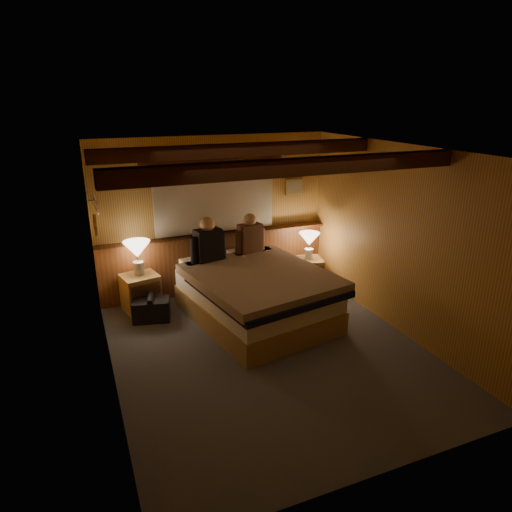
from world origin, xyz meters
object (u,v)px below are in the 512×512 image
nightstand_left (141,292)px  lamp_left (137,251)px  person_left (208,243)px  bed (256,294)px  person_right (250,236)px  nightstand_right (307,273)px  duffel_bag (151,309)px  lamp_right (309,241)px

nightstand_left → lamp_left: lamp_left is taller
nightstand_left → lamp_left: (0.01, 0.04, 0.61)m
nightstand_left → person_left: size_ratio=0.85×
bed → person_right: size_ratio=3.81×
bed → person_left: person_left is taller
nightstand_left → person_left: (0.95, -0.26, 0.71)m
bed → nightstand_right: bearing=21.0°
nightstand_right → lamp_left: lamp_left is taller
nightstand_right → person_left: size_ratio=0.79×
person_right → duffel_bag: bearing=179.8°
lamp_left → duffel_bag: (0.07, -0.43, -0.72)m
nightstand_left → nightstand_right: nightstand_left is taller
bed → nightstand_right: 1.37m
person_left → lamp_right: bearing=-9.3°
lamp_left → lamp_right: 2.62m
nightstand_right → lamp_right: 0.55m
bed → person_left: 1.01m
bed → lamp_right: (1.19, 0.72, 0.42)m
nightstand_left → person_right: 1.79m
bed → lamp_left: 1.78m
person_left → lamp_left: bearing=151.2°
bed → nightstand_right: size_ratio=4.50×
person_left → duffel_bag: (-0.88, -0.13, -0.82)m
nightstand_right → lamp_right: lamp_right is taller
duffel_bag → lamp_right: bearing=18.0°
bed → nightstand_left: bed is taller
person_left → bed: bearing=-65.8°
bed → person_left: bearing=115.6°
person_left → person_right: bearing=-0.4°
lamp_left → duffel_bag: 0.84m
nightstand_right → lamp_left: 2.68m
lamp_right → person_left: size_ratio=0.64×
person_right → duffel_bag: 1.78m
duffel_bag → nightstand_right: bearing=17.7°
nightstand_right → lamp_left: size_ratio=1.06×
duffel_bag → nightstand_left: bearing=114.0°
nightstand_right → nightstand_left: bearing=-172.6°
bed → person_left: size_ratio=3.54×
duffel_bag → person_left: bearing=22.2°
nightstand_right → person_left: bearing=-166.4°
bed → duffel_bag: (-1.35, 0.52, -0.22)m
bed → lamp_left: size_ratio=4.77×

